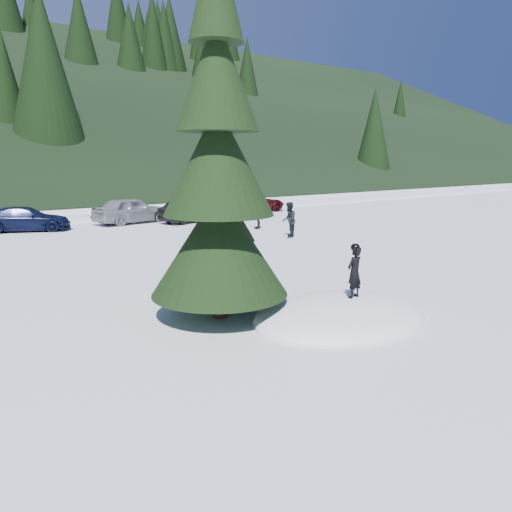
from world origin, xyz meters
TOP-DOWN VIEW (x-y plane):
  - ground at (0.00, 0.00)m, footprint 200.00×200.00m
  - snow_mound at (0.00, 0.00)m, footprint 4.48×3.52m
  - spruce_tall at (-2.20, 1.80)m, footprint 3.20×3.20m
  - spruce_short at (-1.20, 3.20)m, footprint 2.20×2.20m
  - child_skier at (0.29, -0.13)m, footprint 0.48×0.35m
  - adult_0 at (7.07, 10.07)m, footprint 1.03×1.02m
  - adult_1 at (7.68, 13.32)m, footprint 0.79×1.01m
  - adult_2 at (5.45, 15.12)m, footprint 1.24×1.36m
  - car_3 at (-2.46, 19.80)m, footprint 4.69×3.31m
  - car_4 at (3.22, 19.58)m, footprint 4.70×2.49m
  - car_5 at (6.24, 18.00)m, footprint 4.21×2.45m
  - car_6 at (12.71, 20.48)m, footprint 4.73×2.35m

SIDE VIEW (x-z plane):
  - ground at x=0.00m, z-range 0.00..0.00m
  - snow_mound at x=0.00m, z-range -0.48..0.48m
  - car_3 at x=-2.46m, z-range 0.00..1.26m
  - car_6 at x=12.71m, z-range 0.00..1.29m
  - car_5 at x=6.24m, z-range 0.00..1.31m
  - car_4 at x=3.22m, z-range 0.00..1.52m
  - adult_1 at x=7.68m, z-range 0.00..1.60m
  - adult_0 at x=7.07m, z-range 0.00..1.68m
  - adult_2 at x=5.45m, z-range 0.00..1.83m
  - child_skier at x=0.29m, z-range 0.48..1.70m
  - spruce_short at x=-1.20m, z-range -0.58..4.79m
  - spruce_tall at x=-2.20m, z-range -0.98..7.62m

